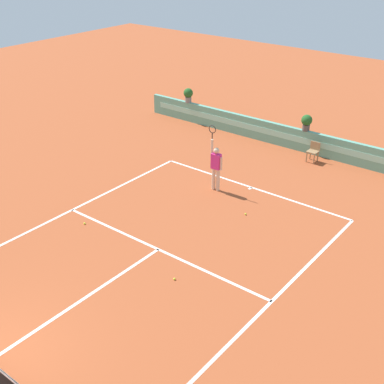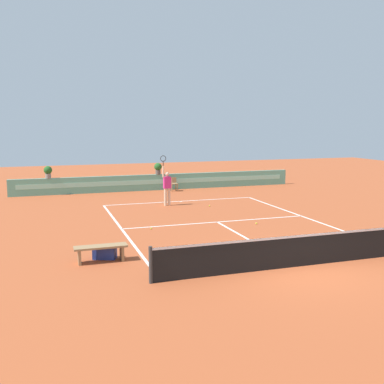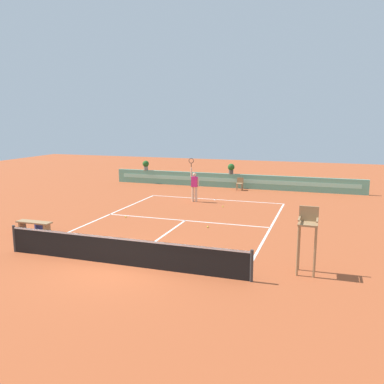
% 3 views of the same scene
% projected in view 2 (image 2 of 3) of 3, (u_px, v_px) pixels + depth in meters
% --- Properties ---
extents(ground_plane, '(60.00, 60.00, 0.00)m').
position_uv_depth(ground_plane, '(221.00, 224.00, 18.85)').
color(ground_plane, '#A84C28').
extents(court_lines, '(8.32, 11.94, 0.01)m').
position_uv_depth(court_lines, '(215.00, 220.00, 19.53)').
color(court_lines, white).
rests_on(court_lines, ground).
extents(net, '(8.92, 0.10, 1.00)m').
position_uv_depth(net, '(298.00, 250.00, 13.15)').
color(net, '#333333').
rests_on(net, ground).
extents(back_wall_barrier, '(18.00, 0.21, 1.00)m').
position_uv_depth(back_wall_barrier, '(160.00, 182.00, 28.53)').
color(back_wall_barrier, '#60A88E').
rests_on(back_wall_barrier, ground).
extents(ball_kid_chair, '(0.44, 0.44, 0.85)m').
position_uv_depth(ball_kid_chair, '(174.00, 183.00, 28.07)').
color(ball_kid_chair, '#99754C').
rests_on(ball_kid_chair, ground).
extents(bench_courtside, '(1.60, 0.44, 0.51)m').
position_uv_depth(bench_courtside, '(101.00, 250.00, 13.63)').
color(bench_courtside, '#99754C').
rests_on(bench_courtside, ground).
extents(gear_bag, '(0.78, 0.60, 0.36)m').
position_uv_depth(gear_bag, '(105.00, 253.00, 14.00)').
color(gear_bag, navy).
rests_on(gear_bag, ground).
extents(tennis_player, '(0.62, 0.23, 2.58)m').
position_uv_depth(tennis_player, '(167.00, 185.00, 22.95)').
color(tennis_player, beige).
rests_on(tennis_player, ground).
extents(tennis_ball_near_baseline, '(0.07, 0.07, 0.07)m').
position_uv_depth(tennis_ball_near_baseline, '(256.00, 223.00, 18.82)').
color(tennis_ball_near_baseline, '#CCE033').
rests_on(tennis_ball_near_baseline, ground).
extents(tennis_ball_mid_court, '(0.07, 0.07, 0.07)m').
position_uv_depth(tennis_ball_mid_court, '(151.00, 228.00, 17.91)').
color(tennis_ball_mid_court, '#CCE033').
rests_on(tennis_ball_mid_court, ground).
extents(tennis_ball_by_sideline, '(0.07, 0.07, 0.07)m').
position_uv_depth(tennis_ball_by_sideline, '(210.00, 206.00, 22.85)').
color(tennis_ball_by_sideline, '#CCE033').
rests_on(tennis_ball_by_sideline, ground).
extents(potted_plant_centre, '(0.48, 0.48, 0.72)m').
position_uv_depth(potted_plant_centre, '(158.00, 168.00, 28.36)').
color(potted_plant_centre, '#514C47').
rests_on(potted_plant_centre, back_wall_barrier).
extents(potted_plant_far_left, '(0.48, 0.48, 0.72)m').
position_uv_depth(potted_plant_far_left, '(48.00, 171.00, 26.30)').
color(potted_plant_far_left, gray).
rests_on(potted_plant_far_left, back_wall_barrier).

